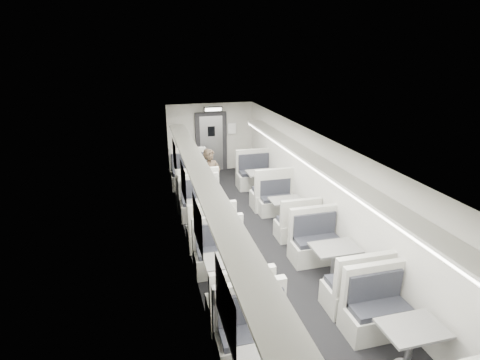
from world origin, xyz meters
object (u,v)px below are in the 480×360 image
exit_sign (213,109)px  passenger (211,179)px  vestibule_door (211,142)px  booth_left_a (193,184)px  booth_right_b (286,212)px  booth_right_c (334,264)px  booth_right_d (409,348)px  booth_left_b (205,216)px  booth_left_c (229,276)px  booth_right_a (263,184)px

exit_sign → passenger: bearing=-102.6°
vestibule_door → booth_left_a: bearing=-112.8°
booth_right_b → booth_right_c: size_ratio=0.92×
booth_right_b → booth_right_d: 4.65m
booth_left_b → booth_left_c: 2.54m
booth_left_a → booth_left_b: size_ratio=1.09×
passenger → booth_right_d: bearing=-94.2°
booth_left_c → exit_sign: size_ratio=3.34×
passenger → booth_right_a: bearing=-4.1°
booth_left_b → exit_sign: size_ratio=3.43×
passenger → vestibule_door: bearing=60.1°
booth_left_a → booth_right_b: booth_left_a is taller
booth_left_c → passenger: passenger is taller
booth_right_a → booth_right_d: (0.00, -6.54, -0.03)m
booth_right_c → booth_right_d: booth_right_c is taller
booth_right_b → passenger: bearing=138.1°
booth_left_b → vestibule_door: (1.00, 4.59, 0.66)m
booth_left_a → booth_left_b: booth_left_a is taller
booth_right_c → booth_left_c: bearing=176.8°
booth_right_b → booth_left_c: bearing=-129.9°
passenger → exit_sign: bearing=58.3°
booth_left_a → passenger: (0.38, -0.91, 0.43)m
booth_right_b → vestibule_door: 4.89m
booth_right_a → booth_right_d: size_ratio=1.08×
booth_right_b → passenger: (-1.62, 1.46, 0.50)m
booth_right_d → booth_left_a: bearing=105.9°
booth_right_a → vestibule_door: size_ratio=1.07×
booth_right_b → exit_sign: (-1.00, 4.25, 1.93)m
booth_left_b → booth_right_b: booth_left_b is taller
booth_right_d → vestibule_door: size_ratio=0.99×
booth_right_c → vestibule_door: 7.34m
booth_left_c → booth_right_c: (2.00, -0.11, 0.01)m
booth_right_d → exit_sign: bearing=96.4°
booth_left_a → vestibule_door: vestibule_door is taller
booth_left_c → vestibule_door: size_ratio=0.99×
booth_right_c → vestibule_door: size_ratio=1.01×
vestibule_door → exit_sign: bearing=-90.0°
booth_left_b → booth_left_a: bearing=90.0°
booth_left_b → passenger: passenger is taller
exit_sign → booth_right_b: bearing=-76.8°
booth_right_a → vestibule_door: (-1.00, 2.85, 0.64)m
booth_right_b → booth_right_d: (0.00, -4.65, 0.02)m
booth_left_c → booth_left_b: bearing=90.0°
booth_right_c → booth_right_d: 2.15m
passenger → exit_sign: exit_sign is taller
booth_right_b → vestibule_door: bearing=101.9°
booth_left_a → vestibule_door: size_ratio=1.10×
booth_right_b → booth_left_a: bearing=130.2°
booth_right_a → booth_right_c: booth_right_a is taller
booth_right_b → exit_sign: 4.78m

